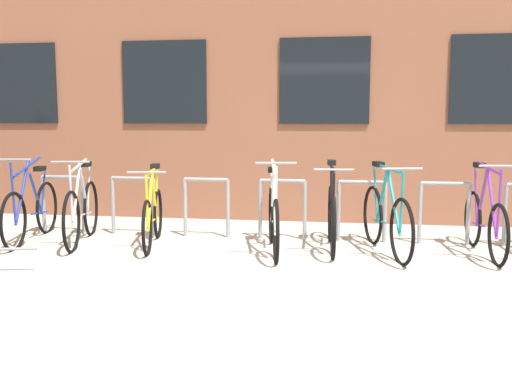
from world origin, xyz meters
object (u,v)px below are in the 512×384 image
object	(u,v)px
bicycle_purple	(485,221)
bicycle_yellow	(153,216)
bicycle_blue	(31,210)
bicycle_silver	(82,211)
bicycle_black	(332,216)
bicycle_teal	(386,218)
bicycle_white	(273,218)

from	to	relation	value
bicycle_purple	bicycle_yellow	bearing A→B (deg)	-178.29
bicycle_blue	bicycle_silver	bearing A→B (deg)	-1.29
bicycle_blue	bicycle_yellow	world-z (taller)	bicycle_blue
bicycle_black	bicycle_purple	xyz separation A→B (m)	(1.74, -0.04, -0.01)
bicycle_yellow	bicycle_teal	world-z (taller)	bicycle_teal
bicycle_white	bicycle_teal	size ratio (longest dim) A/B	1.00
bicycle_blue	bicycle_yellow	size ratio (longest dim) A/B	1.09
bicycle_blue	bicycle_yellow	distance (m)	1.62
bicycle_black	bicycle_teal	size ratio (longest dim) A/B	0.95
bicycle_silver	bicycle_white	bearing A→B (deg)	-2.18
bicycle_black	bicycle_white	bearing A→B (deg)	-160.84
bicycle_teal	bicycle_black	bearing A→B (deg)	169.10
bicycle_silver	bicycle_white	xyz separation A→B (m)	(2.42, -0.09, -0.01)
bicycle_black	bicycle_white	world-z (taller)	bicycle_white
bicycle_blue	bicycle_purple	bearing A→B (deg)	0.93
bicycle_black	bicycle_purple	size ratio (longest dim) A/B	0.99
bicycle_black	bicycle_blue	distance (m)	3.78
bicycle_yellow	bicycle_purple	bearing A→B (deg)	1.71
bicycle_black	bicycle_yellow	distance (m)	2.17
bicycle_white	bicycle_yellow	distance (m)	1.50
bicycle_white	bicycle_teal	world-z (taller)	bicycle_white
bicycle_silver	bicycle_yellow	size ratio (longest dim) A/B	1.07
bicycle_silver	bicycle_teal	distance (m)	3.72
bicycle_black	bicycle_teal	distance (m)	0.64
bicycle_black	bicycle_silver	distance (m)	3.10
bicycle_purple	bicycle_silver	bearing A→B (deg)	-178.76
bicycle_black	bicycle_silver	bearing A→B (deg)	-177.41
bicycle_black	bicycle_yellow	bearing A→B (deg)	-175.99
bicycle_silver	bicycle_blue	size ratio (longest dim) A/B	0.98
bicycle_silver	bicycle_yellow	distance (m)	0.93
bicycle_silver	bicycle_blue	bearing A→B (deg)	178.71
bicycle_yellow	bicycle_purple	size ratio (longest dim) A/B	0.95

